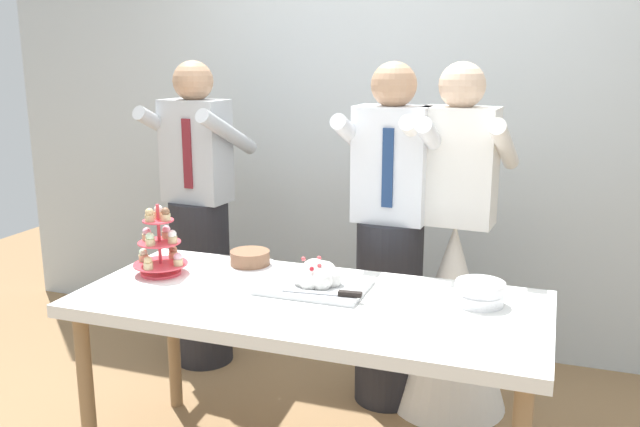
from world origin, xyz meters
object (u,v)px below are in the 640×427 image
dessert_table (309,316)px  person_groom (390,256)px  cupcake_stand (160,247)px  main_cake_tray (316,279)px  plate_stack (479,293)px  round_cake (250,260)px  person_bride (452,292)px  person_guest (200,232)px

dessert_table → person_groom: (0.14, 0.73, 0.05)m
cupcake_stand → main_cake_tray: 0.69m
plate_stack → round_cake: (-1.01, 0.13, -0.01)m
cupcake_stand → person_bride: size_ratio=0.18×
person_bride → person_guest: (-1.38, 0.04, 0.16)m
plate_stack → round_cake: 1.01m
main_cake_tray → round_cake: bearing=154.9°
plate_stack → person_guest: (-1.57, 0.67, -0.07)m
dessert_table → cupcake_stand: (-0.70, 0.06, 0.19)m
main_cake_tray → person_bride: (0.45, 0.68, -0.23)m
main_cake_tray → person_guest: person_guest is taller
plate_stack → round_cake: bearing=172.8°
dessert_table → main_cake_tray: size_ratio=4.13×
main_cake_tray → person_groom: person_groom is taller
main_cake_tray → person_guest: (-0.93, 0.72, -0.07)m
cupcake_stand → round_cake: (0.32, 0.22, -0.08)m
dessert_table → person_guest: bearing=138.9°
cupcake_stand → person_bride: (1.14, 0.72, -0.31)m
dessert_table → person_groom: 0.75m
plate_stack → dessert_table: bearing=-166.2°
person_bride → person_guest: 1.39m
round_cake → person_groom: size_ratio=0.14×
cupcake_stand → dessert_table: bearing=-5.0°
person_groom → person_bride: size_ratio=1.00×
person_guest → dessert_table: bearing=-41.1°
cupcake_stand → person_guest: 0.81m
main_cake_tray → round_cake: size_ratio=1.81×
plate_stack → person_bride: bearing=106.4°
person_groom → round_cake: bearing=-139.0°
person_groom → person_guest: same height
dessert_table → round_cake: round_cake is taller
plate_stack → person_guest: 1.70m
dessert_table → person_groom: person_groom is taller
cupcake_stand → plate_stack: 1.33m
main_cake_tray → person_guest: size_ratio=0.26×
cupcake_stand → person_bride: bearing=32.4°
person_guest → person_bride: bearing=-1.6°
person_guest → person_groom: bearing=-4.6°
plate_stack → person_guest: size_ratio=0.12×
person_groom → cupcake_stand: bearing=-141.2°
person_guest → plate_stack: bearing=-23.1°
person_groom → person_bride: same height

